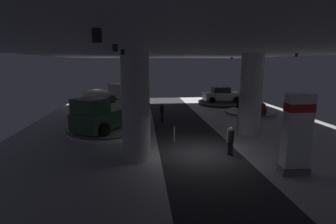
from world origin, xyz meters
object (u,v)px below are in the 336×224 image
(display_car_far_left, at_px, (103,106))
(pickup_truck_deep_left, at_px, (110,95))
(visitor_walking_near, at_px, (162,111))
(display_platform_deep_right, at_px, (221,103))
(visitor_walking_far, at_px, (231,139))
(column_left, at_px, (136,107))
(display_car_deep_right, at_px, (221,95))
(display_platform_far_right, at_px, (250,112))
(display_platform_deep_left, at_px, (108,104))
(display_platform_mid_left, at_px, (109,129))
(pickup_truck_mid_left, at_px, (105,115))
(brand_sign_pylon, at_px, (297,133))
(display_car_far_right, at_px, (251,103))
(column_right, at_px, (251,94))
(display_platform_far_left, at_px, (104,116))

(display_car_far_left, height_order, pickup_truck_deep_left, pickup_truck_deep_left)
(pickup_truck_deep_left, relative_size, visitor_walking_near, 3.54)
(display_platform_deep_right, height_order, visitor_walking_far, visitor_walking_far)
(column_left, xyz_separation_m, display_car_deep_right, (9.62, 16.03, -1.61))
(display_car_deep_right, bearing_deg, display_platform_far_right, -78.57)
(display_platform_deep_right, bearing_deg, display_platform_deep_left, 174.92)
(pickup_truck_deep_left, bearing_deg, display_car_deep_right, -4.50)
(display_platform_deep_left, xyz_separation_m, visitor_walking_near, (5.65, -9.22, 0.76))
(display_platform_deep_right, bearing_deg, display_car_far_left, -156.36)
(column_left, relative_size, visitor_walking_near, 3.46)
(pickup_truck_deep_left, height_order, display_car_deep_right, pickup_truck_deep_left)
(display_platform_mid_left, distance_m, pickup_truck_mid_left, 1.13)
(column_left, bearing_deg, display_car_deep_right, 59.04)
(brand_sign_pylon, height_order, visitor_walking_far, brand_sign_pylon)
(display_platform_deep_left, distance_m, display_platform_deep_right, 13.41)
(display_platform_deep_left, relative_size, visitor_walking_far, 3.80)
(display_platform_far_right, distance_m, display_car_deep_right, 5.73)
(pickup_truck_deep_left, height_order, visitor_walking_near, pickup_truck_deep_left)
(brand_sign_pylon, xyz_separation_m, visitor_walking_far, (-2.03, 2.44, -0.97))
(pickup_truck_mid_left, relative_size, visitor_walking_far, 3.54)
(column_left, relative_size, display_platform_far_right, 1.13)
(column_left, distance_m, display_platform_far_right, 15.24)
(display_platform_far_right, distance_m, display_car_far_right, 0.88)
(display_platform_mid_left, bearing_deg, column_left, -68.46)
(display_car_far_left, height_order, visitor_walking_near, display_car_far_left)
(column_right, xyz_separation_m, display_platform_deep_left, (-11.48, 13.11, -2.60))
(visitor_walking_near, height_order, visitor_walking_far, same)
(display_platform_deep_left, distance_m, visitor_walking_far, 19.31)
(display_car_deep_right, bearing_deg, display_platform_far_left, -156.38)
(display_platform_deep_left, bearing_deg, display_car_far_left, -85.63)
(brand_sign_pylon, relative_size, pickup_truck_mid_left, 0.64)
(display_car_far_left, bearing_deg, display_platform_deep_right, 23.64)
(display_platform_deep_right, relative_size, display_car_deep_right, 1.29)
(column_right, distance_m, pickup_truck_mid_left, 10.22)
(column_right, relative_size, display_car_far_left, 1.21)
(display_platform_far_left, xyz_separation_m, display_car_far_left, (-0.01, -0.03, 0.87))
(display_car_far_right, height_order, display_platform_deep_right, display_car_far_right)
(pickup_truck_deep_left, bearing_deg, brand_sign_pylon, -61.93)
(brand_sign_pylon, xyz_separation_m, display_platform_far_right, (3.76, 12.96, -1.73))
(display_platform_mid_left, bearing_deg, pickup_truck_deep_left, 96.36)
(display_car_deep_right, xyz_separation_m, display_platform_mid_left, (-11.75, -10.64, -0.96))
(visitor_walking_far, bearing_deg, column_left, 179.75)
(display_platform_deep_right, bearing_deg, column_left, -121.04)
(column_left, relative_size, pickup_truck_mid_left, 0.98)
(brand_sign_pylon, relative_size, display_platform_far_left, 0.71)
(pickup_truck_deep_left, distance_m, display_platform_mid_left, 11.78)
(display_platform_far_left, xyz_separation_m, pickup_truck_deep_left, (-0.26, 6.62, 1.06))
(display_platform_far_right, height_order, display_platform_mid_left, display_platform_mid_left)
(display_platform_deep_left, distance_m, pickup_truck_deep_left, 1.10)
(column_left, distance_m, pickup_truck_mid_left, 5.80)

